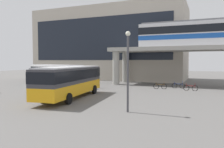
# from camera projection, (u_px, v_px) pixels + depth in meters

# --- Properties ---
(ground_plane) EXTENTS (120.00, 120.00, 0.00)m
(ground_plane) POSITION_uv_depth(u_px,v_px,m) (115.00, 86.00, 34.00)
(ground_plane) COLOR #605E5B
(station_building) EXTENTS (31.83, 12.75, 14.74)m
(station_building) POSITION_uv_depth(u_px,v_px,m) (110.00, 45.00, 49.61)
(station_building) COLOR #B2A899
(station_building) RESTS_ON ground_plane
(elevated_platform) EXTENTS (33.90, 6.16, 5.92)m
(elevated_platform) POSITION_uv_depth(u_px,v_px,m) (224.00, 52.00, 32.40)
(elevated_platform) COLOR #9E9B93
(elevated_platform) RESTS_ON ground_plane
(train) EXTENTS (20.63, 2.96, 3.84)m
(train) POSITION_uv_depth(u_px,v_px,m) (210.00, 33.00, 33.01)
(train) COLOR silver
(train) RESTS_ON elevated_platform
(bus_main) EXTENTS (3.97, 11.28, 3.22)m
(bus_main) POSITION_uv_depth(u_px,v_px,m) (71.00, 79.00, 23.01)
(bus_main) COLOR orange
(bus_main) RESTS_ON ground_plane
(bus_secondary) EXTENTS (11.20, 6.43, 3.22)m
(bus_secondary) POSITION_uv_depth(u_px,v_px,m) (56.00, 73.00, 34.23)
(bus_secondary) COLOR teal
(bus_secondary) RESTS_ON ground_plane
(bicycle_red) EXTENTS (1.79, 0.16, 1.04)m
(bicycle_red) POSITION_uv_depth(u_px,v_px,m) (191.00, 88.00, 28.99)
(bicycle_red) COLOR black
(bicycle_red) RESTS_ON ground_plane
(bicycle_blue) EXTENTS (1.79, 0.11, 1.04)m
(bicycle_blue) POSITION_uv_depth(u_px,v_px,m) (178.00, 86.00, 31.48)
(bicycle_blue) COLOR black
(bicycle_blue) RESTS_ON ground_plane
(bicycle_brown) EXTENTS (1.78, 0.35, 1.04)m
(bicycle_brown) POSITION_uv_depth(u_px,v_px,m) (160.00, 86.00, 30.80)
(bicycle_brown) COLOR black
(bicycle_brown) RESTS_ON ground_plane
(pedestrian_waiting_near_stop) EXTENTS (0.42, 0.32, 1.57)m
(pedestrian_waiting_near_stop) POSITION_uv_depth(u_px,v_px,m) (97.00, 83.00, 31.97)
(pedestrian_waiting_near_stop) COLOR #26262D
(pedestrian_waiting_near_stop) RESTS_ON ground_plane
(lamp_post) EXTENTS (0.36, 0.36, 5.95)m
(lamp_post) POSITION_uv_depth(u_px,v_px,m) (128.00, 64.00, 16.61)
(lamp_post) COLOR #3F3F44
(lamp_post) RESTS_ON ground_plane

